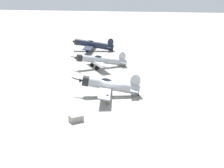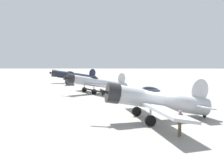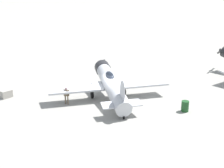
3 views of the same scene
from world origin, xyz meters
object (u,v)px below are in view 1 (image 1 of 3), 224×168
airplane_foreground (109,85)px  airplane_mid_apron (100,60)px  airplane_far_line (93,45)px  ground_crew_mechanic (107,98)px  fuel_drum (135,82)px  equipment_crate (76,118)px

airplane_foreground → airplane_mid_apron: bearing=-83.1°
airplane_foreground → airplane_far_line: (-12.59, 35.48, 0.01)m
ground_crew_mechanic → fuel_drum: (2.14, 10.46, -0.51)m
ground_crew_mechanic → fuel_drum: bearing=111.1°
fuel_drum → ground_crew_mechanic: bearing=-101.6°
airplane_far_line → ground_crew_mechanic: bearing=100.4°
ground_crew_mechanic → fuel_drum: size_ratio=1.72×
airplane_mid_apron → ground_crew_mechanic: airplane_mid_apron is taller
airplane_foreground → fuel_drum: bearing=-126.1°
fuel_drum → airplane_mid_apron: bearing=128.6°
airplane_foreground → airplane_far_line: size_ratio=0.89×
ground_crew_mechanic → airplane_mid_apron: bearing=139.7°
airplane_foreground → equipment_crate: 10.61m
equipment_crate → airplane_foreground: bearing=81.5°
airplane_far_line → equipment_crate: airplane_far_line is taller
airplane_mid_apron → ground_crew_mechanic: (6.51, -21.29, -0.58)m
airplane_foreground → equipment_crate: airplane_foreground is taller
airplane_far_line → airplane_mid_apron: bearing=102.2°
airplane_foreground → airplane_mid_apron: airplane_foreground is taller
airplane_mid_apron → fuel_drum: 13.91m
equipment_crate → fuel_drum: size_ratio=1.94×
airplane_far_line → ground_crew_mechanic: 41.78m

